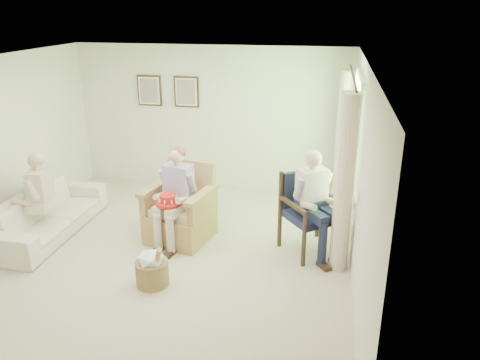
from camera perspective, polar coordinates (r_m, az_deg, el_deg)
The scene contains 18 objects.
floor at distance 6.58m, azimuth -9.17°, elevation -9.25°, with size 5.50×5.50×0.00m, color #C2B19C.
back_wall at distance 8.57m, azimuth -3.45°, elevation 7.45°, with size 5.00×0.04×2.60m, color silver.
front_wall at distance 3.85m, azimuth -24.45°, elevation -11.92°, with size 5.00×0.04×2.60m, color silver.
right_wall at distance 5.69m, azimuth 14.43°, elevation -0.10°, with size 0.04×5.50×2.60m, color silver.
ceiling at distance 5.76m, azimuth -10.67°, elevation 13.80°, with size 5.00×5.50×0.02m, color white.
window at distance 6.75m, azimuth 13.89°, elevation 5.74°, with size 0.13×2.50×1.63m.
curtain_left at distance 5.94m, azimuth 12.58°, elevation -0.61°, with size 0.34×0.34×2.30m, color beige.
curtain_right at distance 7.80m, azimuth 12.38°, elevation 4.54°, with size 0.34×0.34×2.30m, color beige.
framed_print_left at distance 8.79m, azimuth -10.99°, elevation 10.65°, with size 0.45×0.05×0.55m.
framed_print_right at distance 8.56m, azimuth -6.56°, elevation 10.62°, with size 0.45×0.05×0.55m.
wicker_armchair at distance 6.91m, azimuth -7.24°, elevation -4.35°, with size 0.87×0.86×1.11m.
wood_armchair at distance 6.57m, azimuth 8.84°, elevation -3.43°, with size 0.71×0.67×1.10m.
sofa at distance 7.57m, azimuth -22.45°, elevation -3.85°, with size 0.85×2.17×0.63m, color #EFE5CF.
person_wicker at distance 6.60m, azimuth -7.81°, elevation -1.22°, with size 0.40×0.63×1.38m.
person_dark at distance 6.30m, azimuth 8.89°, elevation -1.97°, with size 0.40×0.62×1.43m.
person_sofa at distance 7.29m, azimuth -23.59°, elevation -1.36°, with size 0.42×0.62×1.28m.
red_hat at distance 6.48m, azimuth -8.80°, elevation -2.52°, with size 0.33×0.33×0.14m.
hatbox at distance 5.92m, azimuth -10.69°, elevation -10.45°, with size 0.52×0.52×0.60m.
Camera 1 is at (2.09, -5.33, 3.26)m, focal length 35.00 mm.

